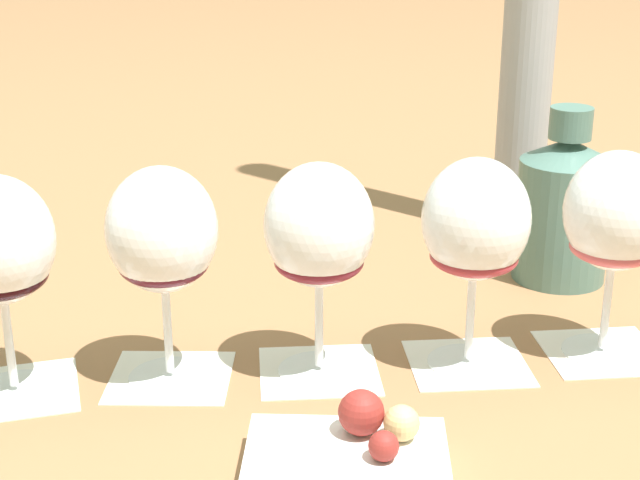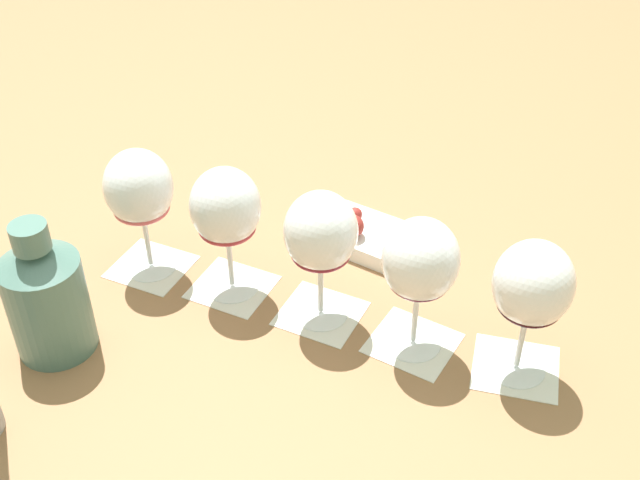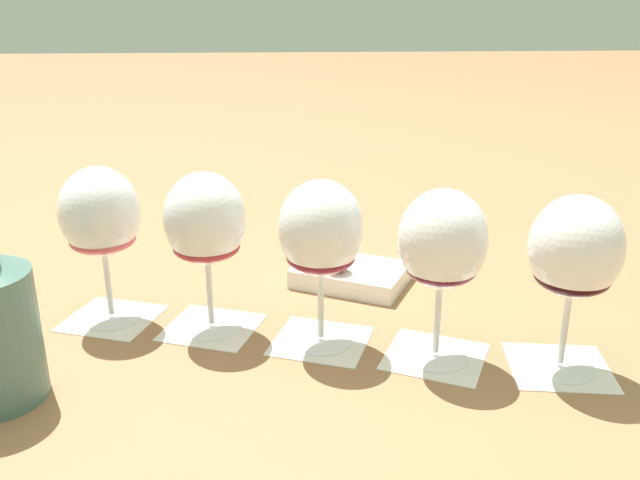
{
  "view_description": "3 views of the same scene",
  "coord_description": "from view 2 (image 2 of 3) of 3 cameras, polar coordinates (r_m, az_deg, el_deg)",
  "views": [
    {
      "loc": [
        0.32,
        0.72,
        0.42
      ],
      "look_at": [
        -0.0,
        0.0,
        0.13
      ],
      "focal_mm": 55.0,
      "sensor_mm": 36.0,
      "label": 1
    },
    {
      "loc": [
        0.08,
        -0.81,
        0.74
      ],
      "look_at": [
        -0.0,
        0.0,
        0.13
      ],
      "focal_mm": 45.0,
      "sensor_mm": 36.0,
      "label": 2
    },
    {
      "loc": [
        -0.04,
        -0.7,
        0.39
      ],
      "look_at": [
        -0.0,
        0.0,
        0.13
      ],
      "focal_mm": 38.0,
      "sensor_mm": 36.0,
      "label": 3
    }
  ],
  "objects": [
    {
      "name": "ground_plane",
      "position": [
        1.1,
        0.05,
        -5.28
      ],
      "size": [
        8.0,
        8.0,
        0.0
      ],
      "primitive_type": "plane",
      "color": "#936642"
    },
    {
      "name": "wine_glass_1",
      "position": [
        1.07,
        -6.72,
        2.04
      ],
      "size": [
        0.1,
        0.1,
        0.19
      ],
      "color": "white",
      "rests_on": "tasting_card_1"
    },
    {
      "name": "ceramic_vase",
      "position": [
        1.06,
        -18.89,
        -3.8
      ],
      "size": [
        0.1,
        0.1,
        0.19
      ],
      "color": "#4C7066",
      "rests_on": "ground_plane"
    },
    {
      "name": "wine_glass_2",
      "position": [
        1.02,
        0.17,
        0.29
      ],
      "size": [
        0.1,
        0.1,
        0.19
      ],
      "color": "white",
      "rests_on": "tasting_card_2"
    },
    {
      "name": "snack_dish",
      "position": [
        1.21,
        3.11,
        0.42
      ],
      "size": [
        0.18,
        0.16,
        0.06
      ],
      "color": "white",
      "rests_on": "ground_plane"
    },
    {
      "name": "wine_glass_3",
      "position": [
        0.98,
        7.14,
        -1.79
      ],
      "size": [
        0.1,
        0.1,
        0.19
      ],
      "color": "white",
      "rests_on": "tasting_card_3"
    },
    {
      "name": "tasting_card_3",
      "position": [
        1.07,
        6.6,
        -7.27
      ],
      "size": [
        0.14,
        0.14,
        0.0
      ],
      "color": "silver",
      "rests_on": "ground_plane"
    },
    {
      "name": "tasting_card_0",
      "position": [
        1.2,
        -11.9,
        -1.84
      ],
      "size": [
        0.13,
        0.13,
        0.0
      ],
      "color": "silver",
      "rests_on": "ground_plane"
    },
    {
      "name": "tasting_card_2",
      "position": [
        1.1,
        0.16,
        -5.17
      ],
      "size": [
        0.13,
        0.13,
        0.0
      ],
      "color": "silver",
      "rests_on": "ground_plane"
    },
    {
      "name": "tasting_card_4",
      "position": [
        1.06,
        13.74,
        -8.8
      ],
      "size": [
        0.12,
        0.11,
        0.0
      ],
      "color": "silver",
      "rests_on": "ground_plane"
    },
    {
      "name": "wine_glass_0",
      "position": [
        1.13,
        -12.74,
        3.35
      ],
      "size": [
        0.1,
        0.1,
        0.19
      ],
      "color": "white",
      "rests_on": "tasting_card_0"
    },
    {
      "name": "wine_glass_4",
      "position": [
        0.97,
        14.86,
        -3.4
      ],
      "size": [
        0.1,
        0.1,
        0.19
      ],
      "color": "white",
      "rests_on": "tasting_card_4"
    },
    {
      "name": "tasting_card_1",
      "position": [
        1.15,
        -6.25,
        -3.32
      ],
      "size": [
        0.13,
        0.13,
        0.0
      ],
      "color": "silver",
      "rests_on": "ground_plane"
    }
  ]
}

